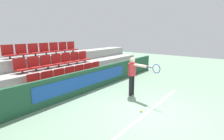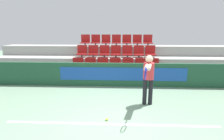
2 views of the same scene
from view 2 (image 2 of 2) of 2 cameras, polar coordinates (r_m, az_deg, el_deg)
The scene contains 29 objects.
ground_plane at distance 4.50m, azimuth -0.40°, elevation -17.75°, with size 30.00×30.00×0.00m, color gray.
court_baseline at distance 4.56m, azimuth -0.35°, elevation -17.26°, with size 5.35×0.08×0.01m.
barrier_wall at distance 7.18m, azimuth 0.99°, elevation -1.53°, with size 12.43×0.14×0.98m.
bleacher_tier_front at distance 7.78m, azimuth 1.03°, elevation -2.26°, with size 12.03×0.95×0.49m.
bleacher_tier_middle at distance 8.65m, azimuth 1.22°, elevation 0.97°, with size 12.03×0.95×0.97m.
bleacher_tier_back at distance 9.53m, azimuth 1.38°, elevation 3.60°, with size 12.03×0.95×1.46m.
stadium_chair_0 at distance 8.01m, azimuth -11.10°, elevation 1.52°, with size 0.48×0.38×0.58m.
stadium_chair_1 at distance 7.90m, azimuth -7.12°, elevation 1.50°, with size 0.48×0.38×0.58m.
stadium_chair_2 at distance 7.82m, azimuth -3.05°, elevation 1.47°, with size 0.48×0.38×0.58m.
stadium_chair_3 at distance 7.79m, azimuth 1.08°, elevation 1.43°, with size 0.48×0.38×0.58m.
stadium_chair_4 at distance 7.79m, azimuth 5.22°, elevation 1.39°, with size 0.48×0.38×0.58m.
stadium_chair_5 at distance 7.84m, azimuth 9.34°, elevation 1.34°, with size 0.48×0.38×0.58m.
stadium_chair_6 at distance 7.92m, azimuth 13.39°, elevation 1.28°, with size 0.48×0.38×0.58m.
stadium_chair_7 at distance 8.85m, azimuth -9.80°, elevation 5.85°, with size 0.48×0.38×0.58m.
stadium_chair_8 at distance 8.74m, azimuth -6.17°, elevation 5.88°, with size 0.48×0.38×0.58m.
stadium_chair_9 at distance 8.68m, azimuth -2.47°, elevation 5.89°, with size 0.48×0.38×0.58m.
stadium_chair_10 at distance 8.64m, azimuth 1.27°, elevation 5.87°, with size 0.48×0.38×0.58m.
stadium_chair_11 at distance 8.65m, azimuth 5.02°, elevation 5.83°, with size 0.48×0.38×0.58m.
stadium_chair_12 at distance 8.69m, azimuth 8.75°, elevation 5.76°, with size 0.48×0.38×0.58m.
stadium_chair_13 at distance 8.77m, azimuth 12.43°, elevation 5.67°, with size 0.48×0.38×0.58m.
stadium_chair_14 at distance 9.73m, azimuth -8.71°, elevation 9.42°, with size 0.48×0.38×0.58m.
stadium_chair_15 at distance 9.63m, azimuth -5.38°, elevation 9.47°, with size 0.48×0.38×0.58m.
stadium_chair_16 at distance 9.57m, azimuth -1.99°, elevation 9.50°, with size 0.48×0.38×0.58m.
stadium_chair_17 at distance 9.54m, azimuth 1.43°, elevation 9.49°, with size 0.48×0.38×0.58m.
stadium_chair_18 at distance 9.55m, azimuth 4.86°, elevation 9.45°, with size 0.48×0.38×0.58m.
stadium_chair_19 at distance 9.58m, azimuth 8.27°, elevation 9.38°, with size 0.48×0.38×0.58m.
stadium_chair_20 at distance 9.65m, azimuth 11.64°, elevation 9.27°, with size 0.48×0.38×0.58m.
tennis_player at distance 5.36m, azimuth 11.77°, elevation -1.64°, with size 0.47×1.46×1.56m.
tennis_ball at distance 4.70m, azimuth -1.70°, elevation -15.82°, with size 0.07×0.07×0.07m.
Camera 2 is at (0.21, -3.86, 2.31)m, focal length 28.00 mm.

